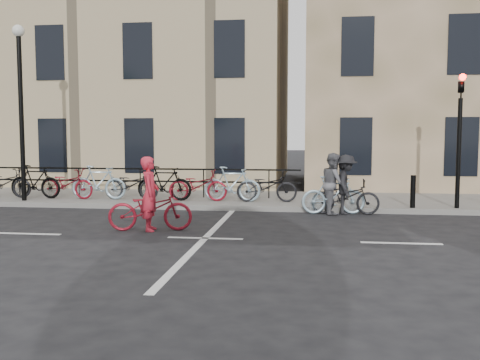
# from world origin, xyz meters

# --- Properties ---
(ground) EXTENTS (120.00, 120.00, 0.00)m
(ground) POSITION_xyz_m (0.00, 0.00, 0.00)
(ground) COLOR black
(ground) RESTS_ON ground
(sidewalk) EXTENTS (46.00, 4.00, 0.15)m
(sidewalk) POSITION_xyz_m (-4.00, 6.00, 0.07)
(sidewalk) COLOR slate
(sidewalk) RESTS_ON ground
(building_east) EXTENTS (14.00, 10.00, 12.00)m
(building_east) POSITION_xyz_m (9.00, 13.00, 6.15)
(building_east) COLOR #8B7654
(building_east) RESTS_ON sidewalk
(building_west) EXTENTS (20.00, 10.00, 10.00)m
(building_west) POSITION_xyz_m (-9.00, 13.00, 5.15)
(building_west) COLOR tan
(building_west) RESTS_ON sidewalk
(traffic_light) EXTENTS (0.18, 0.30, 3.90)m
(traffic_light) POSITION_xyz_m (6.20, 4.34, 2.45)
(traffic_light) COLOR black
(traffic_light) RESTS_ON sidewalk
(lamp_post) EXTENTS (0.36, 0.36, 5.28)m
(lamp_post) POSITION_xyz_m (-6.50, 4.40, 3.49)
(lamp_post) COLOR black
(lamp_post) RESTS_ON sidewalk
(bollard_east) EXTENTS (0.14, 0.14, 0.90)m
(bollard_east) POSITION_xyz_m (5.00, 4.25, 0.60)
(bollard_east) COLOR black
(bollard_east) RESTS_ON sidewalk
(parked_bikes) EXTENTS (10.40, 1.23, 1.05)m
(parked_bikes) POSITION_xyz_m (-3.30, 5.04, 0.64)
(parked_bikes) COLOR black
(parked_bikes) RESTS_ON sidewalk
(cyclist_pink) EXTENTS (1.97, 0.99, 1.68)m
(cyclist_pink) POSITION_xyz_m (-1.41, 0.74, 0.58)
(cyclist_pink) COLOR maroon
(cyclist_pink) RESTS_ON ground
(cyclist_grey) EXTENTS (1.78, 0.88, 1.68)m
(cyclist_grey) POSITION_xyz_m (2.82, 3.80, 0.68)
(cyclist_grey) COLOR #9BBBCB
(cyclist_grey) RESTS_ON ground
(cyclist_dark) EXTENTS (1.85, 1.07, 1.63)m
(cyclist_dark) POSITION_xyz_m (3.14, 3.83, 0.64)
(cyclist_dark) COLOR black
(cyclist_dark) RESTS_ON ground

